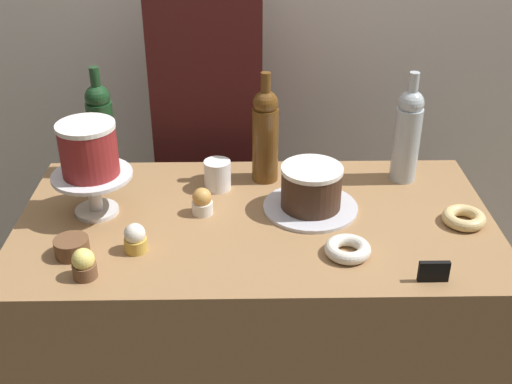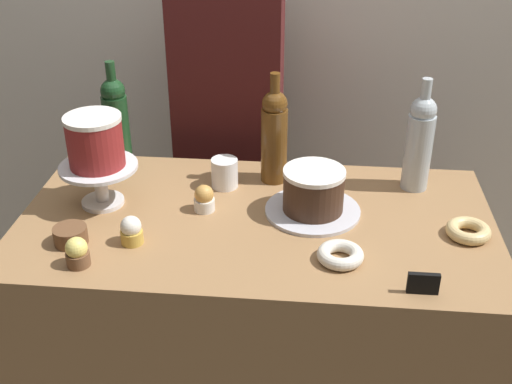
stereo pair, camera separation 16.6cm
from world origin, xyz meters
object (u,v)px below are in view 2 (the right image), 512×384
(donut_glazed, at_px, (468,231))
(chocolate_round_cake, at_px, (314,190))
(donut_sugar, at_px, (340,255))
(barista_figure, at_px, (230,151))
(cupcake_lemon, at_px, (77,253))
(wine_bottle_amber, at_px, (274,135))
(cupcake_caramel, at_px, (204,199))
(cupcake_vanilla, at_px, (131,231))
(price_sign_chalkboard, at_px, (423,283))
(wine_bottle_green, at_px, (116,121))
(cookie_stack, at_px, (71,235))
(coffee_cup_ceramic, at_px, (225,173))
(cake_stand_pedestal, at_px, (100,178))
(wine_bottle_clear, at_px, (419,141))
(white_layer_cake, at_px, (95,141))

(donut_glazed, bearing_deg, chocolate_round_cake, 168.44)
(donut_sugar, height_order, barista_figure, barista_figure)
(cupcake_lemon, bearing_deg, wine_bottle_amber, 47.92)
(chocolate_round_cake, relative_size, cupcake_caramel, 2.21)
(cupcake_vanilla, bearing_deg, price_sign_chalkboard, -11.00)
(cupcake_lemon, bearing_deg, wine_bottle_green, 95.30)
(wine_bottle_green, height_order, donut_glazed, wine_bottle_green)
(cookie_stack, distance_m, coffee_cup_ceramic, 0.47)
(donut_glazed, bearing_deg, cake_stand_pedestal, 175.79)
(cake_stand_pedestal, distance_m, cupcake_lemon, 0.29)
(wine_bottle_clear, height_order, donut_glazed, wine_bottle_clear)
(wine_bottle_amber, height_order, cupcake_caramel, wine_bottle_amber)
(donut_sugar, xyz_separation_m, barista_figure, (-0.37, 0.77, -0.11))
(wine_bottle_amber, height_order, cookie_stack, wine_bottle_amber)
(cupcake_caramel, distance_m, cookie_stack, 0.36)
(wine_bottle_green, distance_m, cupcake_lemon, 0.54)
(coffee_cup_ceramic, bearing_deg, price_sign_chalkboard, -41.61)
(cupcake_lemon, bearing_deg, barista_figure, 73.88)
(cupcake_vanilla, bearing_deg, barista_figure, 79.05)
(white_layer_cake, relative_size, cupcake_caramel, 2.01)
(chocolate_round_cake, relative_size, donut_glazed, 1.47)
(cake_stand_pedestal, height_order, barista_figure, barista_figure)
(wine_bottle_amber, bearing_deg, cake_stand_pedestal, -157.88)
(cookie_stack, bearing_deg, donut_glazed, 7.29)
(cupcake_caramel, xyz_separation_m, barista_figure, (-0.01, 0.57, -0.13))
(cupcake_vanilla, xyz_separation_m, coffee_cup_ceramic, (0.19, 0.31, 0.01))
(coffee_cup_ceramic, bearing_deg, barista_figure, 96.01)
(cupcake_vanilla, distance_m, coffee_cup_ceramic, 0.37)
(cake_stand_pedestal, height_order, wine_bottle_green, wine_bottle_green)
(wine_bottle_clear, relative_size, donut_glazed, 2.91)
(wine_bottle_green, distance_m, coffee_cup_ceramic, 0.37)
(cookie_stack, height_order, barista_figure, barista_figure)
(wine_bottle_green, relative_size, cupcake_vanilla, 4.38)
(white_layer_cake, distance_m, barista_figure, 0.68)
(barista_figure, bearing_deg, wine_bottle_green, -132.65)
(cupcake_lemon, relative_size, cookie_stack, 0.88)
(white_layer_cake, xyz_separation_m, donut_sugar, (0.64, -0.21, -0.17))
(chocolate_round_cake, height_order, donut_glazed, chocolate_round_cake)
(white_layer_cake, bearing_deg, cake_stand_pedestal, 180.00)
(donut_sugar, bearing_deg, barista_figure, 115.70)
(cupcake_caramel, xyz_separation_m, cupcake_vanilla, (-0.15, -0.17, 0.00))
(donut_glazed, bearing_deg, wine_bottle_amber, 153.30)
(chocolate_round_cake, xyz_separation_m, wine_bottle_green, (-0.59, 0.23, 0.08))
(cake_stand_pedestal, xyz_separation_m, cupcake_caramel, (0.28, -0.01, -0.05))
(cupcake_caramel, distance_m, donut_glazed, 0.69)
(cookie_stack, bearing_deg, donut_sugar, -1.00)
(cupcake_vanilla, relative_size, price_sign_chalkboard, 1.06)
(white_layer_cake, distance_m, cupcake_lemon, 0.33)
(price_sign_chalkboard, bearing_deg, wine_bottle_clear, 85.70)
(wine_bottle_amber, bearing_deg, price_sign_chalkboard, -53.84)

